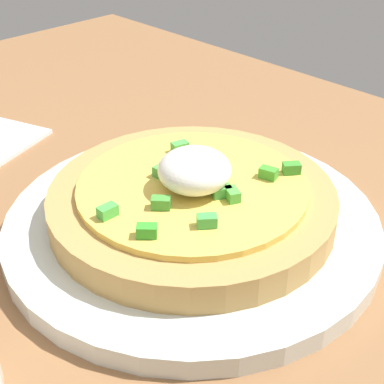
# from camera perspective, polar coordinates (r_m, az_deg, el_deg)

# --- Properties ---
(dining_table) EXTENTS (1.18, 0.74, 0.03)m
(dining_table) POSITION_cam_1_polar(r_m,az_deg,el_deg) (0.38, 2.06, -11.43)
(dining_table) COLOR #8C603C
(dining_table) RESTS_ON ground
(plate) EXTENTS (0.28, 0.28, 0.02)m
(plate) POSITION_cam_1_polar(r_m,az_deg,el_deg) (0.42, 0.00, -3.18)
(plate) COLOR silver
(plate) RESTS_ON dining_table
(pizza) EXTENTS (0.21, 0.21, 0.06)m
(pizza) POSITION_cam_1_polar(r_m,az_deg,el_deg) (0.41, 0.02, -0.65)
(pizza) COLOR tan
(pizza) RESTS_ON plate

